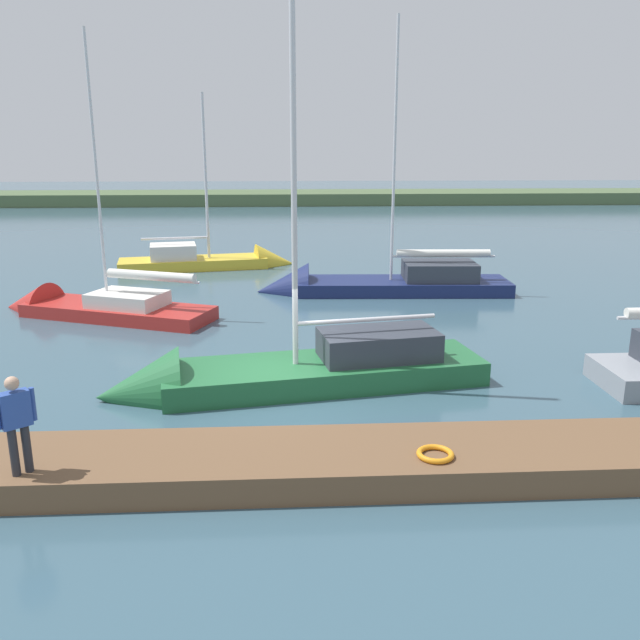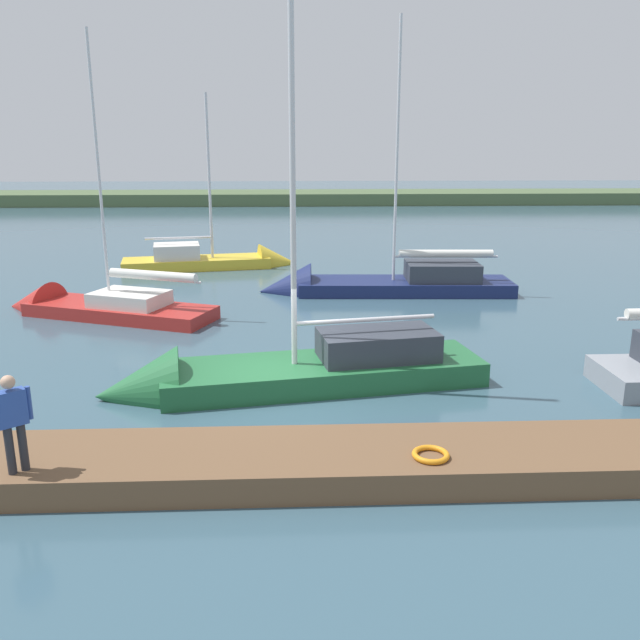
% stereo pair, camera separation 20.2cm
% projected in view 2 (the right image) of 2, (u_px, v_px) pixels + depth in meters
% --- Properties ---
extents(ground_plane, '(200.00, 200.00, 0.00)m').
position_uv_depth(ground_plane, '(281.00, 395.00, 15.63)').
color(ground_plane, '#385666').
extents(far_shoreline, '(180.00, 8.00, 2.40)m').
position_uv_depth(far_shoreline, '(288.00, 203.00, 68.25)').
color(far_shoreline, '#4C603D').
rests_on(far_shoreline, ground_plane).
extents(dock_pier, '(27.64, 2.09, 0.54)m').
position_uv_depth(dock_pier, '(278.00, 463.00, 11.70)').
color(dock_pier, brown).
rests_on(dock_pier, ground_plane).
extents(life_ring_buoy, '(0.66, 0.66, 0.10)m').
position_uv_depth(life_ring_buoy, '(431.00, 455.00, 11.33)').
color(life_ring_buoy, orange).
rests_on(life_ring_buoy, dock_pier).
extents(sailboat_inner_slip, '(10.36, 2.83, 11.68)m').
position_uv_depth(sailboat_inner_slip, '(371.00, 288.00, 26.54)').
color(sailboat_inner_slip, navy).
rests_on(sailboat_inner_slip, ground_plane).
extents(sailboat_near_dock, '(8.74, 3.57, 9.21)m').
position_uv_depth(sailboat_near_dock, '(222.00, 264.00, 32.11)').
color(sailboat_near_dock, gold).
rests_on(sailboat_near_dock, ground_plane).
extents(sailboat_behind_pier, '(9.73, 3.74, 11.65)m').
position_uv_depth(sailboat_behind_pier, '(273.00, 378.00, 16.04)').
color(sailboat_behind_pier, '#236638').
rests_on(sailboat_behind_pier, ground_plane).
extents(sailboat_mid_channel, '(8.38, 4.90, 10.46)m').
position_uv_depth(sailboat_mid_channel, '(89.00, 311.00, 23.11)').
color(sailboat_mid_channel, '#B22823').
rests_on(sailboat_mid_channel, ground_plane).
extents(person_on_dock, '(0.53, 0.46, 1.71)m').
position_uv_depth(person_on_dock, '(12.00, 417.00, 10.59)').
color(person_on_dock, '#28282D').
rests_on(person_on_dock, dock_pier).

